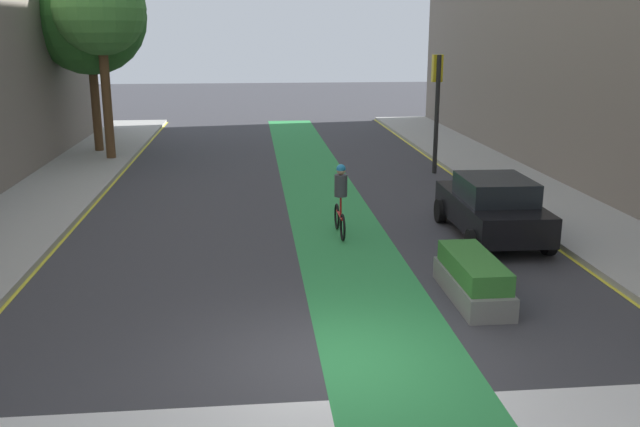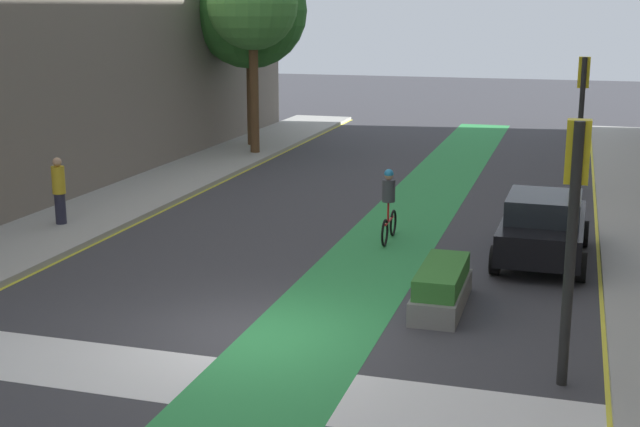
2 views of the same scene
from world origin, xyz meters
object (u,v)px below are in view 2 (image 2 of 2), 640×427
pedestrian_sidewalk_left_a (59,190)px  cyclist_in_lane (389,204)px  car_black_right_far (543,226)px  median_planter (442,288)px  traffic_signal_far_right (582,98)px  street_tree_near (253,5)px  traffic_signal_near_right (574,202)px  street_tree_far (250,11)px

pedestrian_sidewalk_left_a → cyclist_in_lane: bearing=8.1°
car_black_right_far → cyclist_in_lane: (-3.74, 0.56, 0.17)m
pedestrian_sidewalk_left_a → median_planter: pedestrian_sidewalk_left_a is taller
traffic_signal_far_right → street_tree_near: bearing=164.2°
street_tree_near → pedestrian_sidewalk_left_a: bearing=-93.6°
traffic_signal_near_right → cyclist_in_lane: 8.70m
traffic_signal_near_right → car_black_right_far: bearing=95.1°
street_tree_near → traffic_signal_far_right: bearing=-15.8°
median_planter → car_black_right_far: bearing=66.1°
traffic_signal_near_right → car_black_right_far: size_ratio=0.97×
traffic_signal_near_right → traffic_signal_far_right: (0.11, 14.94, 0.09)m
median_planter → traffic_signal_near_right: bearing=-50.6°
street_tree_near → cyclist_in_lane: bearing=-55.1°
traffic_signal_near_right → street_tree_far: size_ratio=0.53×
pedestrian_sidewalk_left_a → median_planter: size_ratio=0.70×
pedestrian_sidewalk_left_a → street_tree_far: bearing=90.2°
cyclist_in_lane → street_tree_far: (-8.59, 12.95, 4.61)m
cyclist_in_lane → median_planter: size_ratio=0.73×
traffic_signal_near_right → pedestrian_sidewalk_left_a: size_ratio=2.32×
pedestrian_sidewalk_left_a → median_planter: 11.05m
traffic_signal_near_right → pedestrian_sidewalk_left_a: 14.35m
traffic_signal_near_right → traffic_signal_far_right: size_ratio=0.97×
traffic_signal_far_right → street_tree_far: bearing=157.9°
cyclist_in_lane → traffic_signal_far_right: bearing=59.8°
car_black_right_far → pedestrian_sidewalk_left_a: 12.29m
traffic_signal_near_right → cyclist_in_lane: (-4.34, 7.30, -1.90)m
cyclist_in_lane → traffic_signal_near_right: bearing=-59.3°
traffic_signal_near_right → pedestrian_sidewalk_left_a: traffic_signal_near_right is taller
traffic_signal_far_right → street_tree_far: size_ratio=0.54×
street_tree_far → street_tree_near: bearing=-65.7°
median_planter → pedestrian_sidewalk_left_a: bearing=162.9°
cyclist_in_lane → street_tree_far: size_ratio=0.24×
car_black_right_far → pedestrian_sidewalk_left_a: bearing=-177.0°
street_tree_far → traffic_signal_near_right: bearing=-57.4°
traffic_signal_near_right → median_planter: bearing=129.4°
cyclist_in_lane → street_tree_far: 16.21m
traffic_signal_near_right → median_planter: 4.43m
traffic_signal_far_right → cyclist_in_lane: 9.06m
street_tree_near → street_tree_far: bearing=114.3°
car_black_right_far → street_tree_far: 18.90m
traffic_signal_near_right → traffic_signal_far_right: traffic_signal_far_right is taller
car_black_right_far → street_tree_far: bearing=132.4°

